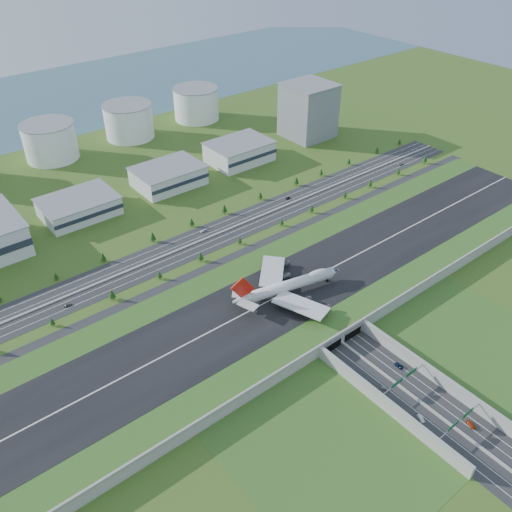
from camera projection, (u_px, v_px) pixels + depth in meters
ground at (287, 301)px, 356.49m from camera, size 1200.00×1200.00×0.00m
airfield_deck at (287, 296)px, 354.06m from camera, size 520.00×100.00×9.20m
underpass_road at (409, 389)px, 291.03m from camera, size 38.80×120.40×8.00m
sign_gantry_near at (404, 380)px, 291.80m from camera, size 38.70×0.70×9.80m
sign_gantry_far at (460, 421)px, 269.45m from camera, size 38.70×0.70×9.80m
north_expressway at (206, 239)px, 417.11m from camera, size 560.00×36.00×0.12m
tree_row at (212, 231)px, 418.63m from camera, size 504.07×48.50×8.14m
hangar_mid_a at (79, 207)px, 442.84m from camera, size 58.00×42.00×15.00m
hangar_mid_b at (168, 176)px, 485.67m from camera, size 58.00×42.00×17.00m
hangar_mid_c at (239, 152)px, 525.94m from camera, size 58.00×42.00×19.00m
office_tower at (308, 111)px, 567.27m from camera, size 46.00×46.00×55.00m
fuel_tank_b at (50, 142)px, 526.47m from camera, size 50.00×50.00×35.00m
fuel_tank_c at (129, 121)px, 569.87m from camera, size 50.00×50.00×35.00m
fuel_tank_d at (196, 104)px, 613.27m from camera, size 50.00×50.00×35.00m
bay_water at (28, 104)px, 662.94m from camera, size 1200.00×260.00×0.06m
boeing_747 at (288, 285)px, 345.95m from camera, size 77.83×72.79×24.39m
car_0 at (385, 388)px, 294.51m from camera, size 3.32×4.94×1.56m
car_1 at (421, 418)px, 278.27m from camera, size 3.56×5.46×1.70m
car_2 at (399, 365)px, 308.44m from camera, size 2.81×5.70×1.56m
car_3 at (471, 424)px, 275.31m from camera, size 4.15×6.29×1.69m
car_4 at (68, 305)px, 351.85m from camera, size 5.03×2.55×1.64m
car_5 at (288, 198)px, 468.37m from camera, size 4.52×1.98×1.44m
car_6 at (400, 164)px, 523.16m from camera, size 6.13×2.86×1.70m
car_7 at (203, 231)px, 425.21m from camera, size 4.87×2.09×1.40m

